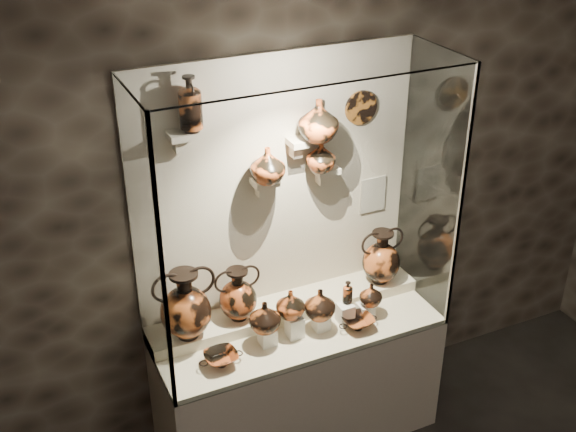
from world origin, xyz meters
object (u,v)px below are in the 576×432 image
at_px(amphora_left, 186,304).
at_px(lekythos_small, 347,291).
at_px(jug_e, 371,295).
at_px(amphora_mid, 238,294).
at_px(ovoid_vase_b, 318,120).
at_px(kylix_right, 358,322).
at_px(jug_a, 265,317).
at_px(lekythos_tall, 190,101).
at_px(ovoid_vase_c, 321,156).
at_px(jug_c, 320,304).
at_px(kylix_left, 221,358).
at_px(amphora_right, 381,257).
at_px(jug_b, 290,304).
at_px(ovoid_vase_a, 267,165).

distance_m(amphora_left, lekythos_small, 0.95).
bearing_deg(jug_e, amphora_mid, 153.29).
bearing_deg(ovoid_vase_b, amphora_left, 175.33).
height_order(amphora_left, kylix_right, amphora_left).
height_order(jug_a, lekythos_tall, lekythos_tall).
bearing_deg(amphora_mid, ovoid_vase_c, 4.85).
xyz_separation_m(jug_c, ovoid_vase_c, (0.13, 0.27, 0.79)).
bearing_deg(kylix_right, kylix_left, -164.97).
relative_size(lekythos_tall, ovoid_vase_b, 1.38).
relative_size(amphora_right, kylix_right, 1.52).
bearing_deg(lekythos_tall, kylix_left, -104.08).
bearing_deg(jug_b, ovoid_vase_a, 74.51).
xyz_separation_m(amphora_right, lekythos_tall, (-1.14, 0.08, 1.15)).
height_order(ovoid_vase_a, ovoid_vase_b, ovoid_vase_b).
bearing_deg(amphora_left, amphora_right, -19.48).
relative_size(kylix_right, lekythos_tall, 0.73).
bearing_deg(kylix_left, ovoid_vase_b, 30.08).
height_order(amphora_left, lekythos_tall, lekythos_tall).
xyz_separation_m(jug_b, lekythos_tall, (-0.43, 0.26, 1.18)).
xyz_separation_m(amphora_left, jug_b, (0.56, -0.16, -0.06)).
relative_size(kylix_left, kylix_right, 1.01).
relative_size(amphora_right, ovoid_vase_c, 2.03).
bearing_deg(lekythos_small, lekythos_tall, -179.31).
relative_size(jug_a, jug_c, 0.99).
xyz_separation_m(jug_c, jug_e, (0.34, 0.00, -0.03)).
xyz_separation_m(lekythos_tall, ovoid_vase_a, (0.40, -0.03, -0.41)).
xyz_separation_m(lekythos_tall, ovoid_vase_c, (0.73, -0.02, -0.42)).
distance_m(jug_c, ovoid_vase_c, 0.84).
relative_size(amphora_mid, ovoid_vase_a, 1.62).
xyz_separation_m(ovoid_vase_a, ovoid_vase_b, (0.30, -0.01, 0.21)).
xyz_separation_m(kylix_left, ovoid_vase_a, (0.42, 0.31, 0.94)).
xyz_separation_m(amphora_right, ovoid_vase_a, (-0.74, 0.04, 0.74)).
distance_m(jug_e, kylix_right, 0.18).
bearing_deg(amphora_right, jug_c, -159.54).
relative_size(amphora_left, ovoid_vase_c, 2.40).
relative_size(lekythos_tall, ovoid_vase_a, 1.58).
xyz_separation_m(kylix_left, lekythos_tall, (0.03, 0.34, 1.35)).
height_order(jug_c, ovoid_vase_a, ovoid_vase_a).
height_order(amphora_right, lekythos_tall, lekythos_tall).
relative_size(amphora_mid, amphora_right, 0.93).
bearing_deg(jug_a, jug_b, 18.60).
bearing_deg(jug_e, kylix_right, -158.46).
bearing_deg(amphora_right, kylix_left, -168.35).
relative_size(kylix_right, ovoid_vase_b, 1.00).
relative_size(jug_e, lekythos_small, 0.89).
bearing_deg(ovoid_vase_c, ovoid_vase_a, -153.69).
height_order(amphora_left, lekythos_small, amphora_left).
bearing_deg(ovoid_vase_a, amphora_right, -0.08).
distance_m(jug_b, kylix_left, 0.49).
distance_m(amphora_mid, ovoid_vase_a, 0.78).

